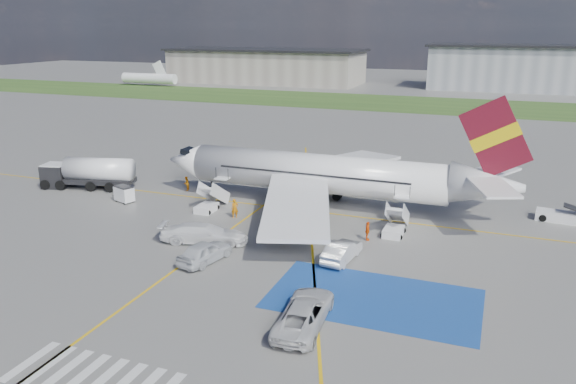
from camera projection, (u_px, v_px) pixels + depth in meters
name	position (u px, v px, depth m)	size (l,w,h in m)	color
ground	(261.00, 256.00, 44.80)	(400.00, 400.00, 0.00)	#60605E
grass_strip	(425.00, 105.00, 129.83)	(400.00, 30.00, 0.01)	#2D4C1E
taxiway_line_main	(310.00, 211.00, 55.54)	(120.00, 0.20, 0.01)	gold
taxiway_line_cross	(133.00, 300.00, 37.55)	(0.20, 60.00, 0.01)	gold
taxiway_line_diag	(310.00, 211.00, 55.54)	(0.20, 60.00, 0.01)	gold
staging_box	(374.00, 298.00, 37.79)	(14.00, 8.00, 0.01)	navy
crosswalk	(92.00, 378.00, 29.30)	(9.00, 4.00, 0.01)	silver
terminal_west	(266.00, 67.00, 178.55)	(60.00, 22.00, 10.00)	gray
terminal_centre	(519.00, 68.00, 157.08)	(48.00, 18.00, 12.00)	gray
airliner	(331.00, 175.00, 55.84)	(36.81, 32.95, 11.92)	white
airstairs_fwd	(209.00, 204.00, 55.66)	(1.90, 5.20, 3.60)	white
airstairs_aft	(395.00, 227.00, 49.33)	(1.90, 5.20, 3.60)	white
fuel_tanker	(89.00, 175.00, 63.01)	(10.65, 5.02, 3.52)	black
gpu_cart	(124.00, 195.00, 58.23)	(2.33, 1.88, 1.69)	white
belt_loader	(567.00, 218.00, 52.34)	(5.86, 2.59, 1.72)	white
car_silver_a	(205.00, 252.00, 43.41)	(2.01, 5.00, 1.70)	silver
car_silver_b	(342.00, 251.00, 43.70)	(1.69, 4.86, 1.60)	#A9ACB0
van_white_a	(305.00, 308.00, 34.33)	(2.57, 5.58, 2.09)	silver
van_white_b	(204.00, 230.00, 47.24)	(2.27, 5.58, 2.19)	white
crew_fwd	(235.00, 208.00, 53.36)	(0.68, 0.45, 1.87)	orange
crew_nose	(186.00, 183.00, 62.29)	(0.77, 0.60, 1.59)	orange
crew_aft	(368.00, 231.00, 47.79)	(0.98, 0.41, 1.67)	#F9630D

